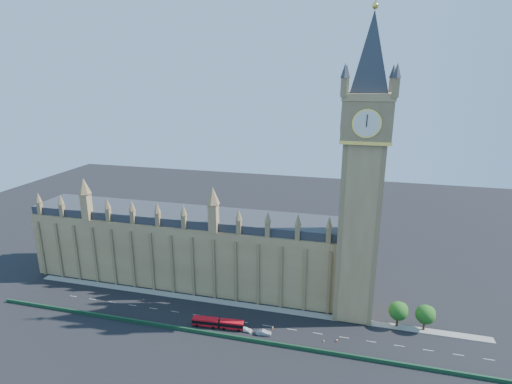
% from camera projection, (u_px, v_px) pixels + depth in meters
% --- Properties ---
extents(ground, '(400.00, 400.00, 0.00)m').
position_uv_depth(ground, '(231.00, 320.00, 130.03)').
color(ground, black).
rests_on(ground, ground).
extents(palace_westminster, '(120.00, 20.00, 28.00)m').
position_uv_depth(palace_westminster, '(186.00, 247.00, 152.58)').
color(palace_westminster, '#99734A').
rests_on(palace_westminster, ground).
extents(elizabeth_tower, '(20.59, 20.59, 105.00)m').
position_uv_depth(elizabeth_tower, '(364.00, 153.00, 118.85)').
color(elizabeth_tower, '#99734A').
rests_on(elizabeth_tower, ground).
extents(bridge_parapet, '(160.00, 0.60, 1.20)m').
position_uv_depth(bridge_parapet, '(222.00, 335.00, 121.49)').
color(bridge_parapet, '#1E4C2D').
rests_on(bridge_parapet, ground).
extents(kerb_north, '(160.00, 3.00, 0.16)m').
position_uv_depth(kerb_north, '(240.00, 305.00, 138.85)').
color(kerb_north, gray).
rests_on(kerb_north, ground).
extents(tree_east_near, '(6.00, 6.00, 8.50)m').
position_uv_depth(tree_east_near, '(399.00, 310.00, 125.45)').
color(tree_east_near, '#382619').
rests_on(tree_east_near, ground).
extents(tree_east_far, '(6.00, 6.00, 8.50)m').
position_uv_depth(tree_east_far, '(426.00, 314.00, 123.55)').
color(tree_east_far, '#382619').
rests_on(tree_east_far, ground).
extents(red_bus, '(16.66, 3.56, 2.81)m').
position_uv_depth(red_bus, '(218.00, 323.00, 125.99)').
color(red_bus, red).
rests_on(red_bus, ground).
extents(car_grey, '(4.81, 2.38, 1.58)m').
position_uv_depth(car_grey, '(224.00, 323.00, 127.18)').
color(car_grey, '#404348').
rests_on(car_grey, ground).
extents(car_silver, '(4.76, 1.99, 1.53)m').
position_uv_depth(car_silver, '(264.00, 333.00, 122.48)').
color(car_silver, '#94979B').
rests_on(car_silver, ground).
extents(car_white, '(4.53, 2.13, 1.28)m').
position_uv_depth(car_white, '(245.00, 329.00, 124.30)').
color(car_white, white).
rests_on(car_white, ground).
extents(cone_a, '(0.61, 0.61, 0.77)m').
position_uv_depth(cone_a, '(273.00, 328.00, 125.59)').
color(cone_a, black).
rests_on(cone_a, ground).
extents(cone_b, '(0.50, 0.50, 0.65)m').
position_uv_depth(cone_b, '(324.00, 341.00, 119.41)').
color(cone_b, black).
rests_on(cone_b, ground).
extents(cone_c, '(0.42, 0.42, 0.65)m').
position_uv_depth(cone_c, '(273.00, 327.00, 126.07)').
color(cone_c, black).
rests_on(cone_c, ground).
extents(cone_d, '(0.65, 0.65, 0.78)m').
position_uv_depth(cone_d, '(337.00, 340.00, 119.57)').
color(cone_d, black).
rests_on(cone_d, ground).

